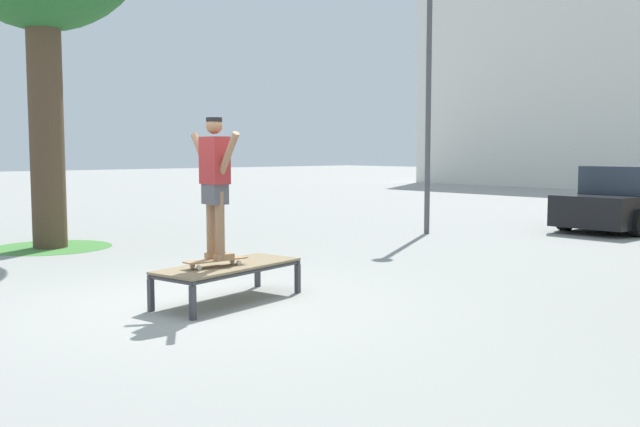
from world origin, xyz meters
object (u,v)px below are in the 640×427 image
object	(u,v)px
skate_box	(228,268)
skateboard	(216,260)
skater	(215,178)
car_black	(628,200)
light_post	(429,61)

from	to	relation	value
skate_box	skateboard	world-z (taller)	skateboard
skater	car_black	bearing A→B (deg)	92.36
skateboard	light_post	world-z (taller)	light_post
skateboard	car_black	distance (m)	11.86
skater	light_post	world-z (taller)	light_post
skateboard	car_black	world-z (taller)	car_black
skater	car_black	xyz separation A→B (m)	(-0.49, 11.85, -0.84)
skate_box	skater	world-z (taller)	skater
skateboard	skater	distance (m)	0.99
skateboard	car_black	xyz separation A→B (m)	(-0.49, 11.85, 0.15)
light_post	skateboard	bearing A→B (deg)	-67.98
skate_box	light_post	bearing A→B (deg)	112.29
skate_box	skateboard	distance (m)	0.24
skate_box	light_post	size ratio (longest dim) A/B	0.35
car_black	light_post	size ratio (longest dim) A/B	0.72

